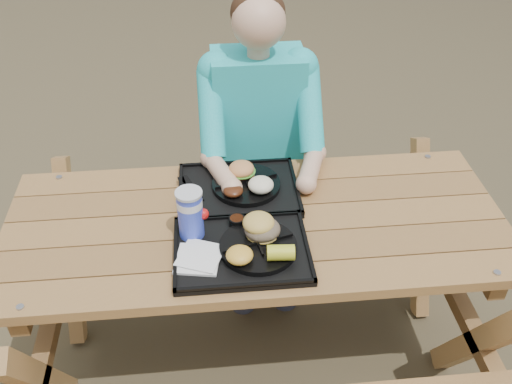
{
  "coord_description": "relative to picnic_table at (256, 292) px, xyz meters",
  "views": [
    {
      "loc": [
        -0.15,
        -1.55,
        2.08
      ],
      "look_at": [
        0.0,
        0.0,
        0.88
      ],
      "focal_mm": 40.0,
      "sensor_mm": 36.0,
      "label": 1
    }
  ],
  "objects": [
    {
      "name": "baked_beans",
      "position": [
        -0.07,
        0.11,
        0.43
      ],
      "size": [
        0.07,
        0.07,
        0.03
      ],
      "primitive_type": "ellipsoid",
      "color": "#49200E",
      "rests_on": "plate_far"
    },
    {
      "name": "tray_far",
      "position": [
        -0.05,
        0.17,
        0.39
      ],
      "size": [
        0.45,
        0.35,
        0.02
      ],
      "primitive_type": "cube",
      "color": "black",
      "rests_on": "picnic_table"
    },
    {
      "name": "corn_cob",
      "position": [
        0.06,
        -0.24,
        0.44
      ],
      "size": [
        0.09,
        0.09,
        0.05
      ],
      "primitive_type": null,
      "rotation": [
        0.0,
        0.0,
        -0.07
      ],
      "color": "yellow",
      "rests_on": "plate_near"
    },
    {
      "name": "mac_cheese",
      "position": [
        -0.08,
        -0.24,
        0.44
      ],
      "size": [
        0.09,
        0.09,
        0.04
      ],
      "primitive_type": "ellipsoid",
      "color": "gold",
      "rests_on": "plate_near"
    },
    {
      "name": "picnic_table",
      "position": [
        0.0,
        0.0,
        0.0
      ],
      "size": [
        1.8,
        1.49,
        0.75
      ],
      "primitive_type": null,
      "color": "#999999",
      "rests_on": "ground"
    },
    {
      "name": "potato_salad",
      "position": [
        0.03,
        0.12,
        0.44
      ],
      "size": [
        0.1,
        0.1,
        0.05
      ],
      "primitive_type": "ellipsoid",
      "color": "#F0E9CB",
      "rests_on": "plate_far"
    },
    {
      "name": "napkin_stack",
      "position": [
        -0.21,
        -0.2,
        0.4
      ],
      "size": [
        0.16,
        0.16,
        0.02
      ],
      "primitive_type": "cube",
      "rotation": [
        0.0,
        0.0,
        -0.18
      ],
      "color": "white",
      "rests_on": "tray_near"
    },
    {
      "name": "tray_near",
      "position": [
        -0.06,
        -0.16,
        0.39
      ],
      "size": [
        0.45,
        0.35,
        0.02
      ],
      "primitive_type": "cube",
      "color": "black",
      "rests_on": "picnic_table"
    },
    {
      "name": "condiment_bbq",
      "position": [
        -0.07,
        -0.04,
        0.41
      ],
      "size": [
        0.06,
        0.06,
        0.03
      ],
      "primitive_type": "cylinder",
      "color": "black",
      "rests_on": "tray_near"
    },
    {
      "name": "soda_cup",
      "position": [
        -0.23,
        -0.07,
        0.48
      ],
      "size": [
        0.09,
        0.09,
        0.17
      ],
      "primitive_type": "cylinder",
      "color": "#1B31CF",
      "rests_on": "tray_near"
    },
    {
      "name": "ground",
      "position": [
        0.0,
        0.0,
        -0.38
      ],
      "size": [
        60.0,
        60.0,
        0.0
      ],
      "primitive_type": "plane",
      "color": "#999999",
      "rests_on": "ground"
    },
    {
      "name": "plate_far",
      "position": [
        -0.02,
        0.18,
        0.41
      ],
      "size": [
        0.26,
        0.26,
        0.02
      ],
      "primitive_type": "cylinder",
      "color": "black",
      "rests_on": "tray_far"
    },
    {
      "name": "cutlery_far",
      "position": [
        -0.23,
        0.18,
        0.4
      ],
      "size": [
        0.09,
        0.17,
        0.01
      ],
      "primitive_type": "cube",
      "rotation": [
        0.0,
        0.0,
        0.38
      ],
      "color": "black",
      "rests_on": "tray_far"
    },
    {
      "name": "sandwich",
      "position": [
        0.01,
        -0.12,
        0.47
      ],
      "size": [
        0.11,
        0.11,
        0.12
      ],
      "primitive_type": null,
      "color": "gold",
      "rests_on": "plate_near"
    },
    {
      "name": "plate_near",
      "position": [
        -0.01,
        -0.17,
        0.41
      ],
      "size": [
        0.26,
        0.26,
        0.02
      ],
      "primitive_type": "cylinder",
      "color": "black",
      "rests_on": "tray_near"
    },
    {
      "name": "diner",
      "position": [
        0.06,
        0.56,
        0.27
      ],
      "size": [
        0.48,
        0.84,
        1.28
      ],
      "primitive_type": null,
      "color": "#1BBEBB",
      "rests_on": "ground"
    },
    {
      "name": "burger",
      "position": [
        -0.03,
        0.23,
        0.46
      ],
      "size": [
        0.1,
        0.1,
        0.09
      ],
      "primitive_type": null,
      "color": "#D18449",
      "rests_on": "plate_far"
    },
    {
      "name": "condiment_mustard",
      "position": [
        -0.0,
        -0.04,
        0.41
      ],
      "size": [
        0.05,
        0.05,
        0.03
      ],
      "primitive_type": "cylinder",
      "color": "gold",
      "rests_on": "tray_near"
    }
  ]
}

